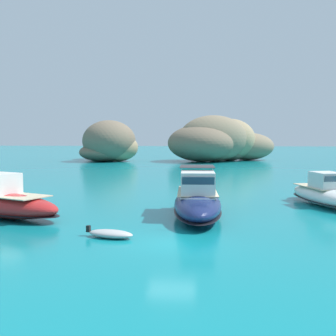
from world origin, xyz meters
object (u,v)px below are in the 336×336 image
Objects in this scene: motorboat_navy at (197,201)px; dinghy_tender at (111,234)px; motorboat_white at (323,194)px; motorboat_red at (2,203)px; islet_large at (218,142)px; islet_small at (108,145)px.

motorboat_navy is 3.81× the size of dinghy_tender.
motorboat_red is at bearing -162.12° from motorboat_white.
islet_large is 72.35m from dinghy_tender.
motorboat_navy is at bearing -148.55° from motorboat_white.
islet_large reaches higher than motorboat_red.
motorboat_red is at bearing -103.20° from islet_large.
islet_small is 1.95× the size of motorboat_red.
islet_small is 71.88m from dinghy_tender.
islet_large is at bearing 76.80° from motorboat_red.
islet_large is 2.79× the size of motorboat_white.
islet_small is at bearing 97.21° from motorboat_red.
islet_small is 65.23m from motorboat_white.
islet_small is (-23.83, -2.15, -0.69)m from islet_large.
motorboat_white is at bearing 41.28° from dinghy_tender.
dinghy_tender is (-4.53, -6.61, -0.84)m from motorboat_navy.
motorboat_navy is at bearing -92.03° from islet_large.
motorboat_navy is (21.52, -63.16, -2.38)m from islet_small.
islet_small is 2.17× the size of motorboat_white.
motorboat_red is (-15.65, -66.75, -3.14)m from islet_large.
dinghy_tender is (-6.84, -71.92, -3.92)m from islet_large.
islet_small reaches higher than motorboat_red.
islet_small is at bearing -174.85° from islet_large.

